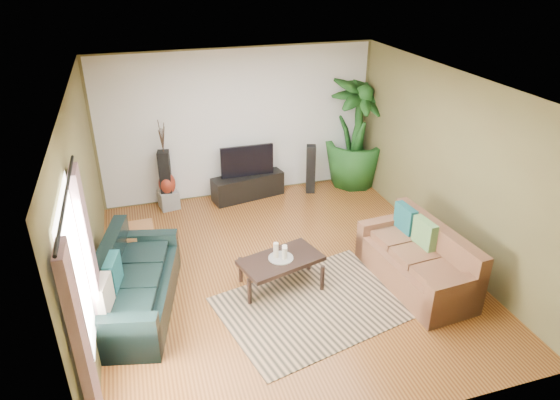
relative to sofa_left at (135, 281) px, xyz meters
name	(u,v)px	position (x,y,z in m)	size (l,w,h in m)	color
floor	(284,271)	(2.04, 0.25, -0.42)	(5.50, 5.50, 0.00)	brown
ceiling	(285,85)	(2.04, 0.25, 2.28)	(5.50, 5.50, 0.00)	white
wall_back	(238,124)	(2.04, 3.00, 0.93)	(5.00, 5.00, 0.00)	brown
wall_front	(381,317)	(2.04, -2.50, 0.93)	(5.00, 5.00, 0.00)	brown
wall_left	(85,212)	(-0.46, 0.25, 0.92)	(5.50, 5.50, 0.00)	brown
wall_right	(448,165)	(4.54, 0.25, 0.92)	(5.50, 5.50, 0.00)	brown
backwall_panel	(238,124)	(2.04, 2.99, 0.93)	(4.90, 4.90, 0.00)	white
window_pane	(79,286)	(-0.44, -1.35, 0.97)	(1.80, 1.80, 0.00)	white
curtain_near	(86,363)	(-0.39, -2.10, 0.72)	(0.08, 0.35, 2.20)	gray
curtain_far	(91,264)	(-0.39, -0.60, 0.72)	(0.08, 0.35, 2.20)	gray
curtain_rod	(65,197)	(-0.39, -1.35, 1.87)	(0.03, 0.03, 1.90)	black
sofa_left	(135,281)	(0.00, 0.00, 0.00)	(1.99, 0.85, 0.85)	black
sofa_right	(416,257)	(3.67, -0.55, 0.00)	(1.80, 0.81, 0.85)	brown
area_rug	(316,305)	(2.21, -0.62, -0.42)	(2.38, 1.69, 0.01)	tan
coffee_table	(281,272)	(1.90, -0.07, -0.20)	(1.09, 0.59, 0.45)	black
candle_tray	(281,258)	(1.90, -0.07, 0.03)	(0.34, 0.34, 0.01)	gray
candle_tall	(276,250)	(1.84, -0.04, 0.14)	(0.07, 0.07, 0.22)	beige
candle_mid	(285,253)	(1.94, -0.11, 0.12)	(0.07, 0.07, 0.17)	silver
candle_short	(285,250)	(1.97, -0.01, 0.10)	(0.07, 0.07, 0.14)	#F5E8CF
tv_stand	(248,186)	(2.12, 2.75, -0.20)	(1.33, 0.40, 0.44)	black
television	(247,161)	(2.12, 2.75, 0.30)	(0.97, 0.05, 0.57)	black
speaker_left	(166,180)	(0.66, 2.75, 0.11)	(0.19, 0.22, 1.08)	black
speaker_right	(311,169)	(3.32, 2.63, 0.04)	(0.17, 0.19, 0.93)	black
potted_plant	(356,132)	(4.26, 2.75, 0.63)	(1.18, 1.18, 2.12)	#184717
plant_pot	(353,176)	(4.26, 2.75, -0.27)	(0.39, 0.39, 0.30)	black
pedestal	(169,199)	(0.67, 2.75, -0.26)	(0.32, 0.32, 0.32)	gray
vase	(167,184)	(0.67, 2.75, 0.04)	(0.29, 0.29, 0.41)	maroon
side_table	(137,246)	(0.05, 1.09, -0.14)	(0.54, 0.54, 0.57)	brown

